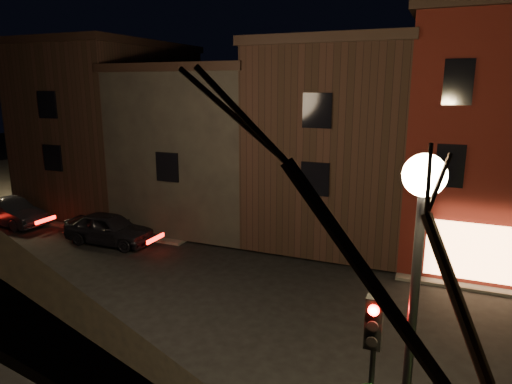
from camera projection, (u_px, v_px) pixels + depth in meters
ground at (225, 313)px, 15.44m from camera, size 120.00×120.00×0.00m
sidewalk_far_left at (126, 170)px, 40.94m from camera, size 30.00×30.00×0.12m
corner_building at (488, 135)px, 19.67m from camera, size 6.50×8.50×10.50m
row_building_a at (343, 139)px, 23.18m from camera, size 7.30×10.30×9.40m
row_building_b at (217, 142)px, 26.05m from camera, size 7.80×10.30×8.40m
row_building_c at (114, 125)px, 28.62m from camera, size 7.30×10.30×9.90m
street_lamp_near at (418, 252)px, 6.52m from camera, size 0.60×0.60×6.48m
traffic_signal at (371, 369)px, 7.73m from camera, size 0.58×0.38×4.05m
parked_car_a at (109, 228)px, 22.04m from camera, size 4.53×1.94×1.52m
parked_car_b at (10, 212)px, 24.92m from camera, size 4.60×1.99×1.47m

